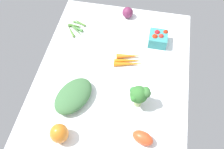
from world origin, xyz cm
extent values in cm
cube|color=white|center=(0.00, 0.00, 1.00)|extent=(104.00, 76.00, 2.00)
cone|color=orange|center=(8.72, -7.34, 3.21)|extent=(5.70, 16.13, 2.41)
cone|color=orange|center=(10.99, -7.06, 3.02)|extent=(5.39, 15.72, 2.04)
cone|color=orange|center=(13.65, -6.72, 3.41)|extent=(5.65, 13.98, 2.82)
cone|color=#588F43|center=(32.48, 24.95, 2.68)|extent=(3.52, 9.24, 1.36)
cone|color=#538536|center=(25.90, 28.90, 2.73)|extent=(8.79, 7.12, 1.46)
cone|color=#4B8A41|center=(28.82, 26.92, 2.92)|extent=(5.40, 9.72, 1.83)
cone|color=#44792B|center=(29.94, 26.96, 2.98)|extent=(2.03, 8.93, 1.96)
cone|color=#4E7741|center=(26.18, 24.88, 2.80)|extent=(7.62, 8.62, 1.60)
cone|color=#4F7C32|center=(33.53, 25.88, 2.70)|extent=(5.55, 8.53, 1.40)
ellipsoid|color=#E24D26|center=(-29.76, -18.94, 4.77)|extent=(8.25, 10.59, 5.55)
cube|color=teal|center=(26.90, -20.28, 5.12)|extent=(9.73, 9.73, 6.25)
sphere|color=red|center=(26.24, -21.62, 8.03)|extent=(2.75, 2.75, 2.75)
sphere|color=red|center=(28.75, -19.30, 7.84)|extent=(3.03, 3.03, 3.03)
sphere|color=red|center=(25.50, -18.37, 7.88)|extent=(3.05, 3.05, 3.05)
sphere|color=red|center=(29.86, -23.73, 7.88)|extent=(2.72, 2.72, 2.72)
sphere|color=#6E274B|center=(44.39, -0.90, 5.19)|extent=(6.39, 6.39, 6.39)
cylinder|color=#9EBC79|center=(-12.58, -14.51, 4.74)|extent=(3.64, 3.64, 5.48)
sphere|color=#357432|center=(-12.58, -14.51, 10.46)|extent=(7.95, 7.95, 7.95)
sphere|color=#3B7037|center=(-12.33, -17.68, 12.15)|extent=(3.94, 3.94, 3.94)
sphere|color=#327630|center=(-15.19, -12.70, 10.96)|extent=(3.17, 3.17, 3.17)
sphere|color=#337A39|center=(-11.07, -11.71, 10.81)|extent=(3.08, 3.08, 3.08)
sphere|color=#367934|center=(-11.07, -17.30, 12.10)|extent=(3.72, 3.72, 3.72)
ellipsoid|color=orange|center=(-35.18, 15.73, 6.80)|extent=(11.10, 11.10, 9.61)
ellipsoid|color=#3F7041|center=(-15.90, 15.23, 5.21)|extent=(25.21, 21.41, 6.42)
camera|label=1|loc=(-68.42, -13.11, 107.35)|focal=40.24mm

